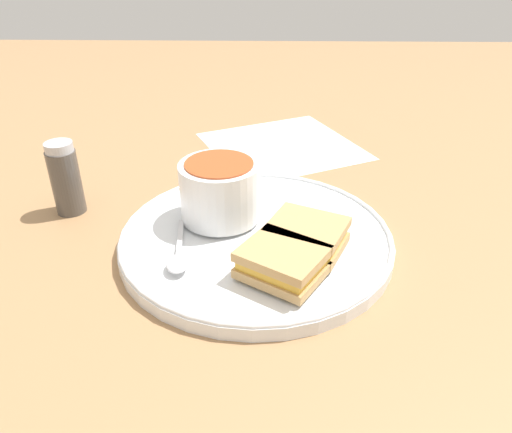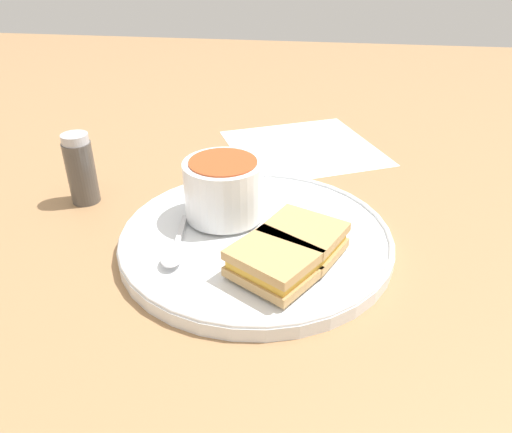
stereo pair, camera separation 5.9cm
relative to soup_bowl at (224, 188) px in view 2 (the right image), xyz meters
The scene contains 8 objects.
ground_plane 0.08m from the soup_bowl, 52.28° to the left, with size 2.40×2.40×0.00m, color #9E754C.
plate 0.07m from the soup_bowl, 52.28° to the left, with size 0.33×0.33×0.02m.
soup_bowl is the anchor object (origin of this frame).
spoon 0.11m from the soup_bowl, 21.19° to the right, with size 0.11×0.03×0.01m.
sandwich_half_near 0.14m from the soup_bowl, 32.22° to the left, with size 0.10×0.11×0.03m.
sandwich_half_far 0.12m from the soup_bowl, 57.09° to the left, with size 0.10×0.10×0.03m.
salt_shaker 0.21m from the soup_bowl, 102.01° to the right, with size 0.04×0.04×0.10m.
menu_sheet 0.29m from the soup_bowl, 163.00° to the left, with size 0.32×0.32×0.00m.
Camera 2 is at (0.50, 0.07, 0.34)m, focal length 35.00 mm.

